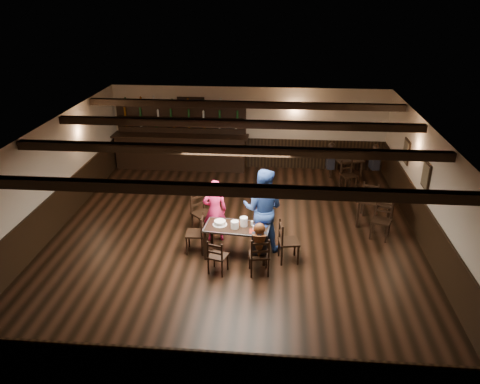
# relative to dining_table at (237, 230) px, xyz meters

# --- Properties ---
(ground) EXTENTS (10.00, 10.00, 0.00)m
(ground) POSITION_rel_dining_table_xyz_m (-0.14, 0.81, -0.66)
(ground) COLOR black
(ground) RESTS_ON ground
(room_shell) EXTENTS (9.02, 10.02, 2.71)m
(room_shell) POSITION_rel_dining_table_xyz_m (-0.13, 0.84, 1.09)
(room_shell) COLOR beige
(room_shell) RESTS_ON ground
(dining_table) EXTENTS (1.50, 0.86, 0.75)m
(dining_table) POSITION_rel_dining_table_xyz_m (0.00, 0.00, 0.00)
(dining_table) COLOR black
(dining_table) RESTS_ON ground
(chair_near_left) EXTENTS (0.46, 0.45, 0.80)m
(chair_near_left) POSITION_rel_dining_table_xyz_m (-0.36, -0.77, -0.19)
(chair_near_left) COLOR black
(chair_near_left) RESTS_ON ground
(chair_near_right) EXTENTS (0.48, 0.46, 0.90)m
(chair_near_right) POSITION_rel_dining_table_xyz_m (0.54, -0.74, -0.13)
(chair_near_right) COLOR black
(chair_near_right) RESTS_ON ground
(chair_end_left) EXTENTS (0.43, 0.45, 0.93)m
(chair_end_left) POSITION_rel_dining_table_xyz_m (-0.90, 0.12, -0.12)
(chair_end_left) COLOR black
(chair_end_left) RESTS_ON ground
(chair_end_right) EXTENTS (0.50, 0.52, 0.96)m
(chair_end_right) POSITION_rel_dining_table_xyz_m (1.08, -0.12, -0.10)
(chair_end_right) COLOR black
(chair_end_right) RESTS_ON ground
(chair_far_pushed) EXTENTS (0.61, 0.61, 0.95)m
(chair_far_pushed) POSITION_rel_dining_table_xyz_m (-1.03, 1.18, -0.10)
(chair_far_pushed) COLOR black
(chair_far_pushed) RESTS_ON ground
(woman_pink) EXTENTS (0.64, 0.50, 1.56)m
(woman_pink) POSITION_rel_dining_table_xyz_m (-0.59, 0.70, 0.12)
(woman_pink) COLOR #E12252
(woman_pink) RESTS_ON ground
(man_blue) EXTENTS (1.07, 0.90, 1.96)m
(man_blue) POSITION_rel_dining_table_xyz_m (0.56, 0.46, 0.32)
(man_blue) COLOR navy
(man_blue) RESTS_ON ground
(seated_person) EXTENTS (0.32, 0.48, 0.78)m
(seated_person) POSITION_rel_dining_table_xyz_m (0.53, -0.68, 0.15)
(seated_person) COLOR black
(seated_person) RESTS_ON ground
(cake) EXTENTS (0.33, 0.33, 0.10)m
(cake) POSITION_rel_dining_table_xyz_m (-0.39, 0.05, 0.14)
(cake) COLOR white
(cake) RESTS_ON dining_table
(plate_stack_a) EXTENTS (0.18, 0.18, 0.17)m
(plate_stack_a) POSITION_rel_dining_table_xyz_m (-0.04, -0.07, 0.18)
(plate_stack_a) COLOR white
(plate_stack_a) RESTS_ON dining_table
(plate_stack_b) EXTENTS (0.17, 0.17, 0.20)m
(plate_stack_b) POSITION_rel_dining_table_xyz_m (0.15, 0.06, 0.19)
(plate_stack_b) COLOR white
(plate_stack_b) RESTS_ON dining_table
(tea_light) EXTENTS (0.05, 0.05, 0.06)m
(tea_light) POSITION_rel_dining_table_xyz_m (0.09, 0.13, 0.12)
(tea_light) COLOR #A5A8AD
(tea_light) RESTS_ON dining_table
(salt_shaker) EXTENTS (0.04, 0.04, 0.10)m
(salt_shaker) POSITION_rel_dining_table_xyz_m (0.37, -0.12, 0.14)
(salt_shaker) COLOR silver
(salt_shaker) RESTS_ON dining_table
(pepper_shaker) EXTENTS (0.04, 0.04, 0.10)m
(pepper_shaker) POSITION_rel_dining_table_xyz_m (0.41, -0.14, 0.14)
(pepper_shaker) COLOR #A5A8AD
(pepper_shaker) RESTS_ON dining_table
(drink_glass) EXTENTS (0.06, 0.06, 0.09)m
(drink_glass) POSITION_rel_dining_table_xyz_m (0.33, 0.11, 0.14)
(drink_glass) COLOR silver
(drink_glass) RESTS_ON dining_table
(menu_red) EXTENTS (0.33, 0.24, 0.00)m
(menu_red) POSITION_rel_dining_table_xyz_m (0.45, -0.18, 0.10)
(menu_red) COLOR maroon
(menu_red) RESTS_ON dining_table
(menu_blue) EXTENTS (0.37, 0.33, 0.00)m
(menu_blue) POSITION_rel_dining_table_xyz_m (0.52, 0.08, 0.10)
(menu_blue) COLOR #0E1B46
(menu_blue) RESTS_ON dining_table
(bar_counter) EXTENTS (4.51, 0.70, 2.20)m
(bar_counter) POSITION_rel_dining_table_xyz_m (-2.38, 5.52, 0.07)
(bar_counter) COLOR black
(bar_counter) RESTS_ON ground
(back_table_a) EXTENTS (1.14, 1.14, 0.75)m
(back_table_a) POSITION_rel_dining_table_xyz_m (3.39, 1.83, -0.01)
(back_table_a) COLOR black
(back_table_a) RESTS_ON ground
(back_table_b) EXTENTS (1.07, 1.07, 0.75)m
(back_table_b) POSITION_rel_dining_table_xyz_m (2.99, 4.78, -0.01)
(back_table_b) COLOR black
(back_table_b) RESTS_ON ground
(bg_patron_left) EXTENTS (0.24, 0.39, 0.81)m
(bg_patron_left) POSITION_rel_dining_table_xyz_m (2.48, 4.64, 0.21)
(bg_patron_left) COLOR black
(bg_patron_left) RESTS_ON ground
(bg_patron_right) EXTENTS (0.29, 0.41, 0.77)m
(bg_patron_right) POSITION_rel_dining_table_xyz_m (3.82, 4.68, 0.19)
(bg_patron_right) COLOR black
(bg_patron_right) RESTS_ON ground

